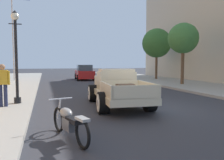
# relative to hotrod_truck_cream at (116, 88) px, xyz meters

# --- Properties ---
(ground_plane) EXTENTS (140.00, 140.00, 0.00)m
(ground_plane) POSITION_rel_hotrod_truck_cream_xyz_m (1.00, -1.12, -0.75)
(ground_plane) COLOR #333338
(hotrod_truck_cream) EXTENTS (2.41, 5.02, 1.58)m
(hotrod_truck_cream) POSITION_rel_hotrod_truck_cream_xyz_m (0.00, 0.00, 0.00)
(hotrod_truck_cream) COLOR beige
(hotrod_truck_cream) RESTS_ON ground
(motorcycle_parked) EXTENTS (0.81, 2.05, 0.93)m
(motorcycle_parked) POSITION_rel_hotrod_truck_cream_xyz_m (-2.47, -3.94, -0.31)
(motorcycle_parked) COLOR black
(motorcycle_parked) RESTS_ON ground
(car_background_red) EXTENTS (2.02, 4.38, 1.65)m
(car_background_red) POSITION_rel_hotrod_truck_cream_xyz_m (1.19, 15.22, 0.01)
(car_background_red) COLOR #AD1E1E
(car_background_red) RESTS_ON ground
(pedestrian_sidewalk_left) EXTENTS (0.53, 0.22, 1.65)m
(pedestrian_sidewalk_left) POSITION_rel_hotrod_truck_cream_xyz_m (-4.57, 0.16, 0.33)
(pedestrian_sidewalk_left) COLOR #232847
(pedestrian_sidewalk_left) RESTS_ON sidewalk_left
(street_lamp_near) EXTENTS (0.50, 0.32, 3.85)m
(street_lamp_near) POSITION_rel_hotrod_truck_cream_xyz_m (-4.12, 0.80, 1.63)
(street_lamp_near) COLOR black
(street_lamp_near) RESTS_ON sidewalk_left
(flagpole) EXTENTS (1.74, 0.16, 9.16)m
(flagpole) POSITION_rel_hotrod_truck_cream_xyz_m (-5.66, 14.56, 5.02)
(flagpole) COLOR #B2B2B7
(flagpole) RESTS_ON sidewalk_left
(street_tree_second) EXTENTS (2.42, 2.42, 4.88)m
(street_tree_second) POSITION_rel_hotrod_truck_cream_xyz_m (7.64, 6.31, 3.03)
(street_tree_second) COLOR brown
(street_tree_second) RESTS_ON sidewalk_right
(street_tree_third) EXTENTS (3.11, 3.11, 5.38)m
(street_tree_third) POSITION_rel_hotrod_truck_cream_xyz_m (8.57, 12.46, 3.21)
(street_tree_third) COLOR brown
(street_tree_third) RESTS_ON sidewalk_right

